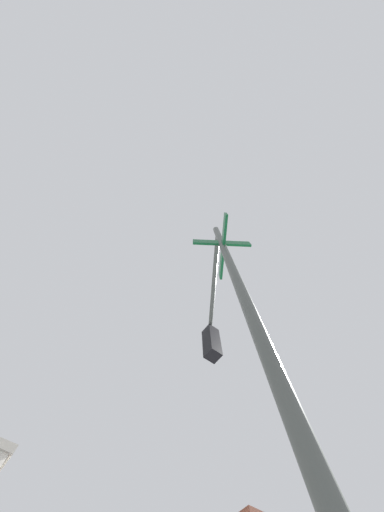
{
  "coord_description": "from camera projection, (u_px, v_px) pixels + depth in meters",
  "views": [
    {
      "loc": [
        -8.6,
        -7.54,
        1.05
      ],
      "look_at": [
        -7.79,
        -6.46,
        4.86
      ],
      "focal_mm": 16.77,
      "sensor_mm": 36.0,
      "label": 1
    }
  ],
  "objects": [
    {
      "name": "traffic_signal_near",
      "position": [
        222.0,
        317.0,
        3.79
      ],
      "size": [
        1.87,
        2.55,
        6.08
      ],
      "color": "#474C47",
      "rests_on": "ground_plane"
    }
  ]
}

